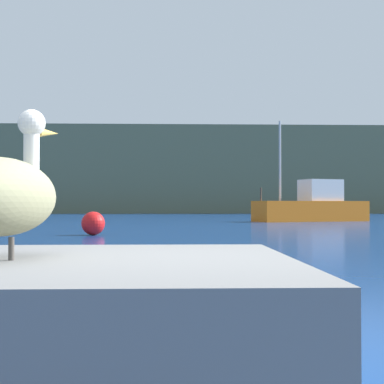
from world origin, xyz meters
The scene contains 6 objects.
ground_plane centered at (0.00, 0.00, 0.00)m, with size 260.00×260.00×0.00m, color navy.
hillside_backdrop centered at (0.00, 66.34, 4.62)m, with size 140.00×16.31×9.24m, color #5B664C.
pier_dock centered at (-0.98, -0.30, 0.32)m, with size 3.05×2.24×0.63m, color slate.
pelican centered at (-0.98, -0.28, 0.97)m, with size 0.62×1.21×0.83m.
fishing_boat_orange centered at (7.76, 29.38, 0.82)m, with size 6.73×3.91×5.45m.
mooring_buoy centered at (-2.43, 14.72, 0.36)m, with size 0.71×0.71×0.71m, color red.
Camera 1 is at (-0.11, -3.45, 0.92)m, focal length 56.16 mm.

